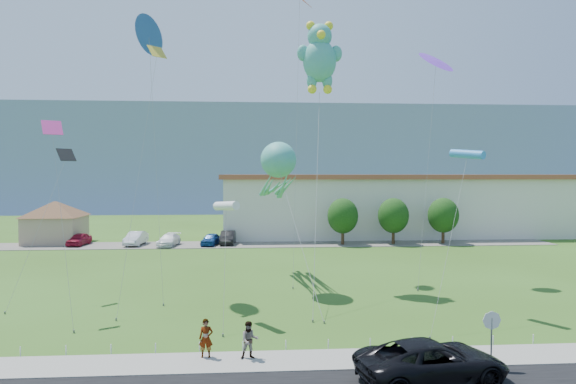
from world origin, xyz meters
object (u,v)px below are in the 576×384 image
at_px(parked_car_red, 79,239).
at_px(octopus_kite, 277,172).
at_px(teddy_bear_kite, 320,56).
at_px(pavilion, 55,218).
at_px(parked_car_blue, 211,239).
at_px(warehouse, 445,204).
at_px(parked_car_black, 228,237).
at_px(parked_car_white, 169,240).
at_px(pedestrian_left, 206,338).
at_px(suv, 432,362).
at_px(pedestrian_right, 250,340).
at_px(stop_sign, 492,326).
at_px(parked_car_silver, 136,238).

height_order(parked_car_red, octopus_kite, octopus_kite).
bearing_deg(parked_car_red, teddy_bear_kite, -35.54).
distance_m(pavilion, parked_car_blue, 19.17).
distance_m(warehouse, parked_car_black, 30.81).
bearing_deg(parked_car_white, parked_car_black, 17.78).
xyz_separation_m(pavilion, pedestrian_left, (21.38, -40.15, -2.07)).
bearing_deg(parked_car_white, warehouse, 23.33).
xyz_separation_m(parked_car_red, octopus_kite, (21.75, -22.71, 7.62)).
relative_size(suv, pedestrian_left, 3.51).
bearing_deg(parked_car_black, pedestrian_right, -83.36).
bearing_deg(parked_car_white, pavilion, 173.16).
xyz_separation_m(warehouse, pedestrian_right, (-26.69, -46.46, -3.20)).
height_order(suv, pedestrian_right, pedestrian_right).
bearing_deg(pavilion, parked_car_blue, -10.48).
xyz_separation_m(parked_car_red, teddy_bear_kite, (24.91, -22.30, 16.28)).
relative_size(warehouse, teddy_bear_kite, 3.12).
relative_size(warehouse, octopus_kite, 3.86).
relative_size(suv, parked_car_white, 1.31).
bearing_deg(octopus_kite, pedestrian_right, -97.50).
bearing_deg(stop_sign, pedestrian_left, 170.39).
bearing_deg(warehouse, pedestrian_right, -119.87).
relative_size(stop_sign, parked_car_blue, 0.63).
height_order(parked_car_silver, parked_car_white, parked_car_silver).
xyz_separation_m(parked_car_silver, parked_car_white, (3.91, -0.94, -0.10)).
height_order(parked_car_silver, teddy_bear_kite, teddy_bear_kite).
bearing_deg(parked_car_silver, octopus_kite, -50.13).
bearing_deg(parked_car_silver, pavilion, 170.03).
bearing_deg(parked_car_red, pedestrian_left, -58.35).
bearing_deg(parked_car_white, parked_car_red, -178.32).
distance_m(warehouse, teddy_bear_kite, 39.78).
height_order(pavilion, parked_car_white, pavilion).
height_order(suv, teddy_bear_kite, teddy_bear_kite).
bearing_deg(parked_car_silver, teddy_bear_kite, -44.45).
relative_size(suv, parked_car_red, 1.46).
xyz_separation_m(pavilion, teddy_bear_kite, (28.48, -24.86, 14.02)).
distance_m(stop_sign, teddy_bear_kite, 23.58).
distance_m(pavilion, stop_sign, 53.90).
xyz_separation_m(stop_sign, pedestrian_right, (-10.19, 1.75, -0.94)).
xyz_separation_m(suv, parked_car_black, (-9.86, 40.88, -0.08)).
relative_size(parked_car_silver, parked_car_blue, 1.18).
xyz_separation_m(suv, parked_car_white, (-16.52, 39.75, -0.17)).
bearing_deg(teddy_bear_kite, pedestrian_right, -108.32).
bearing_deg(suv, stop_sign, -77.44).
xyz_separation_m(parked_car_blue, octopus_kite, (6.60, -21.81, 7.64)).
bearing_deg(pavilion, parked_car_white, -15.04).
bearing_deg(parked_car_black, parked_car_silver, -176.46).
bearing_deg(stop_sign, parked_car_silver, 120.77).
relative_size(stop_sign, octopus_kite, 0.16).
distance_m(parked_car_red, parked_car_white, 10.45).
distance_m(stop_sign, parked_car_white, 43.16).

